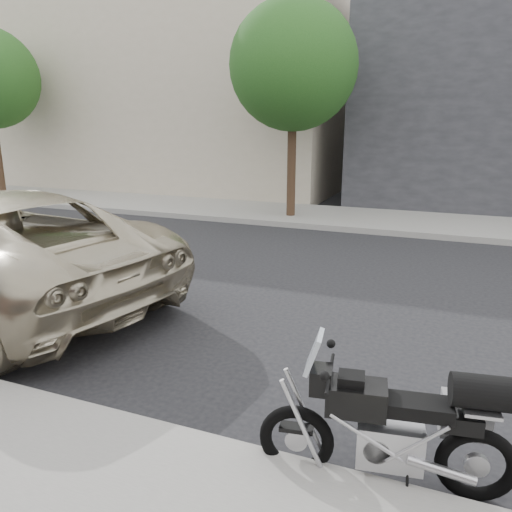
% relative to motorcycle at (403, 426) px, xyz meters
% --- Properties ---
extents(ground, '(120.00, 120.00, 0.00)m').
position_rel_motorcycle_xyz_m(ground, '(2.12, -3.86, -0.53)').
color(ground, black).
rests_on(ground, ground).
extents(far_sidewalk, '(44.00, 3.00, 0.15)m').
position_rel_motorcycle_xyz_m(far_sidewalk, '(2.12, -10.36, -0.46)').
color(far_sidewalk, gray).
rests_on(far_sidewalk, ground).
extents(far_building_cream, '(14.00, 11.00, 8.00)m').
position_rel_motorcycle_xyz_m(far_building_cream, '(11.12, -17.36, 3.47)').
color(far_building_cream, '#AEA28B').
rests_on(far_building_cream, ground).
extents(street_tree_mid, '(3.40, 3.40, 5.70)m').
position_rel_motorcycle_xyz_m(street_tree_mid, '(4.12, -9.86, 3.61)').
color(street_tree_mid, '#3A281A').
rests_on(street_tree_mid, far_sidewalk).
extents(motorcycle, '(1.94, 0.82, 1.23)m').
position_rel_motorcycle_xyz_m(motorcycle, '(0.00, 0.00, 0.00)').
color(motorcycle, black).
rests_on(motorcycle, ground).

